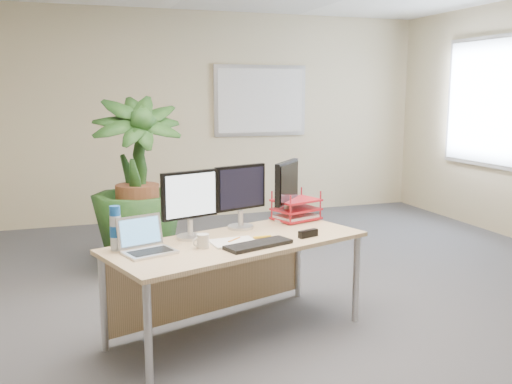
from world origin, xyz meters
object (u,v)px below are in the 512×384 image
object	(u,v)px
monitor_left	(190,200)
monitor_right	(241,192)
laptop	(145,243)
floor_plant	(137,193)
desk	(229,257)

from	to	relation	value
monitor_left	monitor_right	xyz separation A→B (m)	(0.41, 0.17, 0.00)
laptop	monitor_left	bearing A→B (deg)	34.54
floor_plant	laptop	world-z (taller)	floor_plant
floor_plant	laptop	distance (m)	1.73
desk	monitor_left	world-z (taller)	monitor_left
desk	monitor_right	bearing A→B (deg)	55.82
monitor_left	monitor_right	size ratio (longest dim) A/B	1.00
desk	monitor_right	distance (m)	0.50
monitor_left	monitor_right	bearing A→B (deg)	21.84
laptop	desk	bearing A→B (deg)	15.75
desk	monitor_left	distance (m)	0.49
desk	laptop	size ratio (longest dim) A/B	5.15
desk	floor_plant	distance (m)	1.63
floor_plant	monitor_left	bearing A→B (deg)	-83.65
desk	monitor_right	world-z (taller)	monitor_right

